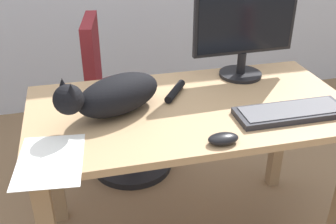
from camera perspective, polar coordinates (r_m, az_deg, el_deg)
desk at (r=1.70m, az=3.20°, el=-2.51°), size 1.32×0.69×0.74m
office_chair at (r=2.32m, az=-6.71°, el=0.44°), size 0.48×0.48×0.93m
monitor at (r=1.86m, az=10.85°, el=11.49°), size 0.48×0.20×0.41m
keyboard at (r=1.63m, az=17.09°, el=-0.01°), size 0.44×0.15×0.03m
cat at (r=1.56m, az=-7.68°, el=2.43°), size 0.56×0.33×0.20m
computer_mouse at (r=1.40m, az=7.85°, el=-3.77°), size 0.11×0.06×0.04m
paper_sheet at (r=1.37m, az=-16.42°, el=-6.61°), size 0.24×0.32×0.00m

